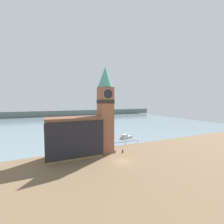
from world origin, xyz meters
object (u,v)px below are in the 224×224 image
boat_near (126,137)px  mooring_bollard_near (115,151)px  mooring_bollard_far (123,151)px  pier_building (74,137)px  clock_tower (105,107)px

boat_near → mooring_bollard_near: bearing=-144.4°
mooring_bollard_near → mooring_bollard_far: 1.96m
pier_building → boat_near: size_ratio=2.63×
clock_tower → mooring_bollard_near: bearing=-45.3°
clock_tower → mooring_bollard_far: bearing=-34.5°
boat_near → mooring_bollard_near: 15.49m
pier_building → boat_near: 22.74m
boat_near → clock_tower: bearing=-154.1°
clock_tower → pier_building: size_ratio=1.71×
mooring_bollard_far → pier_building: bearing=169.2°
mooring_bollard_far → clock_tower: bearing=145.5°
boat_near → mooring_bollard_far: bearing=-137.3°
clock_tower → boat_near: size_ratio=4.51×
pier_building → boat_near: pier_building is taller
pier_building → clock_tower: bearing=2.0°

